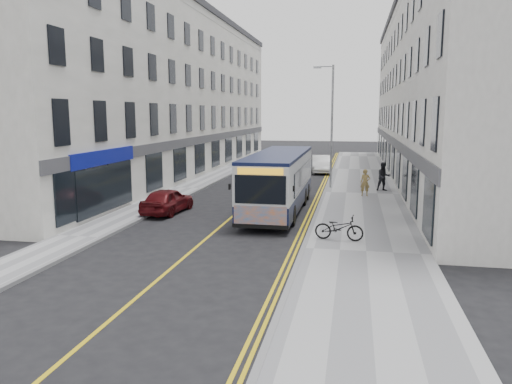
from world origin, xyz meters
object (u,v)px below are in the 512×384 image
at_px(streetlamp, 331,122).
at_px(pedestrian_near, 365,183).
at_px(city_bus, 279,180).
at_px(car_maroon, 167,200).
at_px(pedestrian_far, 384,177).
at_px(car_white, 321,164).
at_px(bicycle, 339,228).

xyz_separation_m(streetlamp, pedestrian_near, (2.25, -3.03, -3.47)).
bearing_deg(city_bus, car_maroon, -164.97).
bearing_deg(pedestrian_far, city_bus, -141.04).
xyz_separation_m(pedestrian_near, car_maroon, (-9.82, -6.56, -0.27)).
bearing_deg(streetlamp, pedestrian_near, -53.50).
bearing_deg(streetlamp, car_white, 97.05).
distance_m(streetlamp, bicycle, 14.39).
relative_size(bicycle, car_white, 0.43).
xyz_separation_m(city_bus, pedestrian_near, (4.38, 5.10, -0.73)).
bearing_deg(pedestrian_near, bicycle, -97.74).
relative_size(streetlamp, city_bus, 0.77).
distance_m(city_bus, car_white, 17.22).
bearing_deg(car_white, streetlamp, -88.11).
bearing_deg(bicycle, pedestrian_far, -4.49).
distance_m(bicycle, pedestrian_near, 10.88).
bearing_deg(pedestrian_near, city_bus, -132.17).
relative_size(pedestrian_far, car_white, 0.41).
bearing_deg(streetlamp, city_bus, -104.70).
xyz_separation_m(city_bus, bicycle, (3.20, -5.71, -1.03)).
bearing_deg(car_maroon, streetlamp, -123.47).
bearing_deg(bicycle, pedestrian_near, -0.47).
bearing_deg(bicycle, streetlamp, 10.16).
distance_m(city_bus, car_maroon, 5.72).
bearing_deg(car_white, bicycle, -89.71).
height_order(pedestrian_near, pedestrian_far, pedestrian_far).
xyz_separation_m(pedestrian_near, car_white, (-3.36, 12.06, -0.19)).
distance_m(streetlamp, car_white, 9.81).
bearing_deg(car_white, pedestrian_near, -79.59).
relative_size(bicycle, pedestrian_near, 1.18).
relative_size(streetlamp, car_maroon, 2.12).
bearing_deg(car_maroon, car_white, -104.32).
bearing_deg(bicycle, car_white, 11.21).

